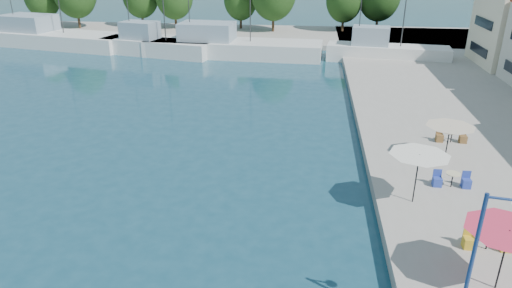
# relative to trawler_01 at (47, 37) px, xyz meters

# --- Properties ---
(quay_far) EXTENTS (90.00, 16.00, 0.60)m
(quay_far) POSITION_rel_trawler_01_xyz_m (23.93, 9.15, -0.77)
(quay_far) COLOR gray
(quay_far) RESTS_ON ground
(trawler_01) EXTENTS (22.72, 10.07, 10.20)m
(trawler_01) POSITION_rel_trawler_01_xyz_m (0.00, 0.00, 0.00)
(trawler_01) COLOR silver
(trawler_01) RESTS_ON ground
(trawler_02) EXTENTS (14.32, 6.69, 10.20)m
(trawler_02) POSITION_rel_trawler_01_xyz_m (15.72, -3.82, 0.00)
(trawler_02) COLOR silver
(trawler_02) RESTS_ON ground
(trawler_03) EXTENTS (20.93, 6.48, 10.20)m
(trawler_03) POSITION_rel_trawler_01_xyz_m (24.73, -3.39, 0.00)
(trawler_03) COLOR silver
(trawler_03) RESTS_ON ground
(trawler_04) EXTENTS (13.58, 5.10, 10.20)m
(trawler_04) POSITION_rel_trawler_01_xyz_m (42.54, -4.15, 0.00)
(trawler_04) COLOR silver
(trawler_04) RESTS_ON ground
(tree_07) EXTENTS (5.20, 5.20, 7.69)m
(tree_07) POSITION_rel_trawler_01_xyz_m (38.74, 12.73, 3.97)
(tree_07) COLOR #3F2B19
(tree_07) RESTS_ON quay_far
(umbrella_pink) EXTENTS (2.97, 2.97, 2.39)m
(umbrella_pink) POSITION_rel_trawler_01_xyz_m (41.37, -42.70, 1.67)
(umbrella_pink) COLOR black
(umbrella_pink) RESTS_ON quay_right
(umbrella_white) EXTENTS (2.76, 2.76, 2.45)m
(umbrella_white) POSITION_rel_trawler_01_xyz_m (39.61, -36.88, 1.73)
(umbrella_white) COLOR black
(umbrella_white) RESTS_ON quay_right
(umbrella_cream) EXTENTS (2.67, 2.67, 2.07)m
(umbrella_cream) POSITION_rel_trawler_01_xyz_m (42.29, -31.91, 1.35)
(umbrella_cream) COLOR black
(umbrella_cream) RESTS_ON quay_right
(cafe_table_01) EXTENTS (1.82, 0.70, 0.76)m
(cafe_table_01) POSITION_rel_trawler_01_xyz_m (41.81, -40.36, -0.18)
(cafe_table_01) COLOR black
(cafe_table_01) RESTS_ON quay_right
(cafe_table_02) EXTENTS (1.82, 0.70, 0.76)m
(cafe_table_02) POSITION_rel_trawler_01_xyz_m (41.81, -35.13, -0.18)
(cafe_table_02) COLOR black
(cafe_table_02) RESTS_ON quay_right
(cafe_table_03) EXTENTS (1.82, 0.70, 0.76)m
(cafe_table_03) POSITION_rel_trawler_01_xyz_m (43.34, -29.10, -0.18)
(cafe_table_03) COLOR black
(cafe_table_03) RESTS_ON quay_right
(street_lamp) EXTENTS (1.03, 0.36, 5.03)m
(street_lamp) POSITION_rel_trawler_01_xyz_m (39.69, -45.16, 3.02)
(street_lamp) COLOR navy
(street_lamp) RESTS_ON quay_right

